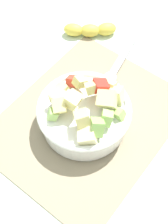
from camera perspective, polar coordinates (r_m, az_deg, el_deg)
ground_plane at (r=0.77m, az=0.57°, el=-1.56°), size 2.40×2.40×0.00m
placemat at (r=0.77m, az=0.57°, el=-1.45°), size 0.44×0.35×0.01m
salad_bowl at (r=0.72m, az=0.10°, el=-0.28°), size 0.21×0.21×0.12m
serving_spoon at (r=0.85m, az=5.42°, el=7.43°), size 0.20×0.06×0.01m
banana_whole at (r=0.94m, az=1.07°, el=14.23°), size 0.12×0.14×0.04m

